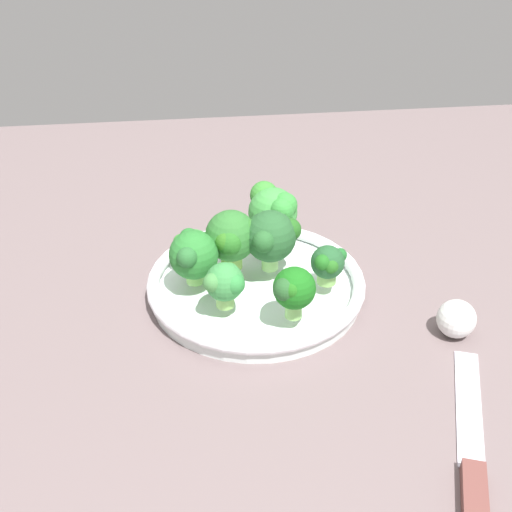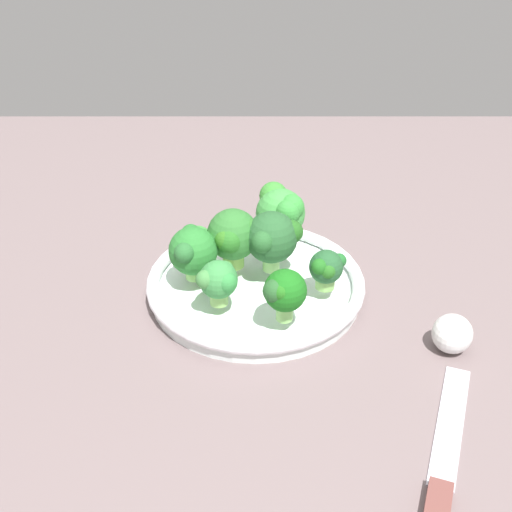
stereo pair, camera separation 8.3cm
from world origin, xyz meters
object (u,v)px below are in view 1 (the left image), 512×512
broccoli_floret_1 (270,237)px  knife (473,467)px  broccoli_floret_2 (273,210)px  broccoli_floret_6 (292,290)px  broccoli_floret_0 (194,245)px  broccoli_floret_4 (193,255)px  broccoli_floret_7 (225,283)px  bowl (256,285)px  broccoli_floret_3 (328,263)px  broccoli_floret_5 (231,238)px  garlic_bulb (456,319)px

broccoli_floret_1 → knife: size_ratio=0.32×
broccoli_floret_2 → broccoli_floret_6: 17.91cm
broccoli_floret_0 → broccoli_floret_2: 12.32cm
broccoli_floret_4 → broccoli_floret_7: size_ratio=1.26×
bowl → knife: bowl is taller
broccoli_floret_0 → broccoli_floret_7: bearing=-70.9°
broccoli_floret_3 → knife: bearing=-73.4°
broccoli_floret_1 → broccoli_floret_5: broccoli_floret_1 is taller
broccoli_floret_5 → garlic_bulb: size_ratio=1.73×
broccoli_floret_1 → broccoli_floret_7: (-6.31, -7.29, -1.46)cm
broccoli_floret_6 → garlic_bulb: size_ratio=1.40×
knife → broccoli_floret_6: bearing=122.8°
broccoli_floret_5 → broccoli_floret_7: bearing=-99.8°
garlic_bulb → broccoli_floret_0: bearing=154.5°
bowl → broccoli_floret_1: broccoli_floret_1 is taller
broccoli_floret_3 → broccoli_floret_7: size_ratio=0.89×
bowl → garlic_bulb: bearing=-25.7°
broccoli_floret_7 → broccoli_floret_4: bearing=122.8°
broccoli_floret_0 → garlic_bulb: (30.16, -14.39, -3.58)cm
broccoli_floret_1 → broccoli_floret_5: (-4.94, 0.65, -0.25)cm
knife → broccoli_floret_5: bearing=121.5°
bowl → broccoli_floret_2: broccoli_floret_2 is taller
broccoli_floret_0 → broccoli_floret_7: size_ratio=0.89×
broccoli_floret_4 → broccoli_floret_6: 13.93cm
broccoli_floret_5 → broccoli_floret_6: bearing=-61.3°
broccoli_floret_2 → broccoli_floret_5: bearing=-133.1°
broccoli_floret_2 → broccoli_floret_6: bearing=-91.0°
broccoli_floret_7 → knife: 33.06cm
broccoli_floret_4 → broccoli_floret_7: (3.51, -5.45, -0.63)cm
broccoli_floret_1 → broccoli_floret_2: (1.44, 7.46, -0.34)cm
broccoli_floret_0 → knife: 42.27cm
broccoli_floret_5 → broccoli_floret_1: bearing=-7.5°
broccoli_floret_1 → broccoli_floret_2: size_ratio=1.00×
broccoli_floret_2 → knife: (13.54, -39.37, -6.88)cm
broccoli_floret_4 → broccoli_floret_7: bearing=-57.2°
bowl → broccoli_floret_0: size_ratio=5.44×
broccoli_floret_0 → broccoli_floret_1: size_ratio=0.63×
broccoli_floret_2 → broccoli_floret_3: bearing=-65.5°
broccoli_floret_7 → knife: bearing=-49.2°
broccoli_floret_3 → broccoli_floret_6: bearing=-131.2°
broccoli_floret_2 → broccoli_floret_3: size_ratio=1.58×
broccoli_floret_1 → broccoli_floret_3: (6.69, -4.08, -1.90)cm
bowl → broccoli_floret_4: 9.57cm
broccoli_floret_2 → knife: size_ratio=0.32×
broccoli_floret_7 → broccoli_floret_1: bearing=49.1°
broccoli_floret_3 → broccoli_floret_6: 8.51cm
broccoli_floret_0 → broccoli_floret_3: (16.24, -6.18, -0.04)cm
bowl → broccoli_floret_1: 6.74cm
broccoli_floret_1 → broccoli_floret_5: 4.99cm
broccoli_floret_1 → knife: (14.98, -31.91, -7.22)cm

